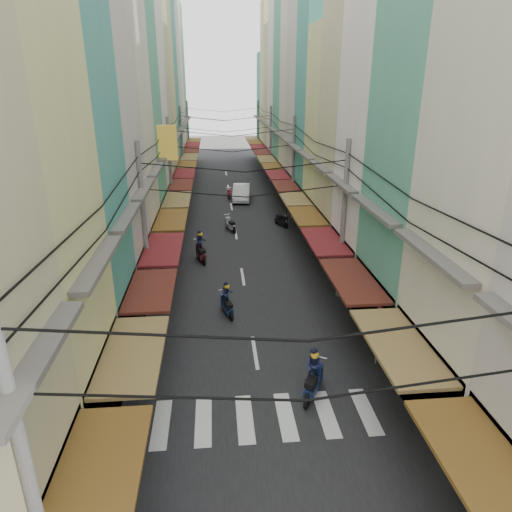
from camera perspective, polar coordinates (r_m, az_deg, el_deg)
ground at (r=21.35m, az=-0.62°, el=-9.08°), size 160.00×160.00×0.00m
road at (r=39.90m, az=-2.97°, el=5.45°), size 10.00×80.00×0.02m
sidewalk_left at (r=40.19m, az=-12.31°, el=5.13°), size 3.00×80.00×0.06m
sidewalk_right at (r=40.66m, az=6.26°, el=5.68°), size 3.00×80.00×0.06m
crosswalk at (r=16.45m, az=1.18°, el=-19.51°), size 7.55×2.40×0.01m
building_row_left at (r=35.58m, az=-16.61°, el=18.72°), size 7.80×67.67×23.70m
building_row_right at (r=36.12m, az=10.35°, el=18.66°), size 7.80×68.98×22.59m
utility_poles at (r=33.71m, az=-2.81°, el=13.99°), size 10.20×66.13×8.20m
white_car at (r=44.20m, az=-1.83°, el=7.00°), size 5.41×2.52×1.85m
bicycle at (r=20.80m, az=21.64°, el=-11.64°), size 1.60×0.63×1.09m
moving_scooters at (r=27.56m, az=-1.97°, el=-0.59°), size 6.58×32.25×2.02m
parked_scooters at (r=18.02m, az=12.10°, el=-14.18°), size 13.11×12.72×0.96m
pedestrians at (r=23.18m, az=-12.35°, el=-4.19°), size 11.84×21.17×2.12m
market_umbrella at (r=17.42m, az=25.98°, el=-11.07°), size 2.23×2.23×2.35m
traffic_sign at (r=18.62m, az=15.18°, el=-7.92°), size 0.10×0.59×2.68m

